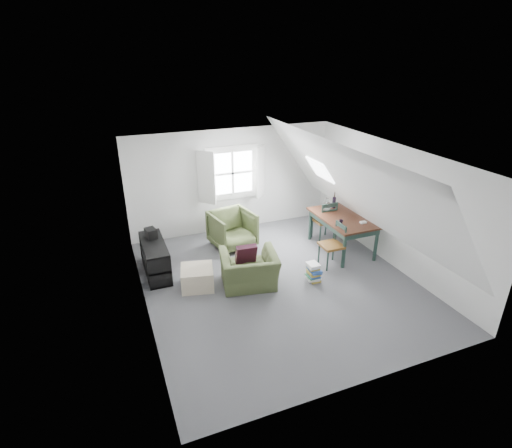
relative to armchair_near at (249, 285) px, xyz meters
name	(u,v)px	position (x,y,z in m)	size (l,w,h in m)	color
floor	(279,282)	(0.57, -0.12, 0.00)	(5.50, 5.50, 0.00)	#515256
ceiling	(282,157)	(0.57, -0.12, 2.50)	(5.50, 5.50, 0.00)	white
wall_back	(232,181)	(0.57, 2.63, 1.25)	(5.00, 5.00, 0.00)	silver
wall_front	(373,308)	(0.57, -2.87, 1.25)	(5.00, 5.00, 0.00)	silver
wall_left	(140,247)	(-1.93, -0.12, 1.25)	(5.50, 5.50, 0.00)	silver
wall_right	(391,205)	(3.07, -0.12, 1.25)	(5.50, 5.50, 0.00)	silver
slope_left	(195,209)	(-0.98, -0.12, 1.78)	(5.50, 5.50, 0.00)	white
slope_right	(355,186)	(2.12, -0.12, 1.78)	(5.50, 5.50, 0.00)	white
dormer_window	(233,173)	(0.57, 2.56, 1.45)	(1.71, 0.35, 1.30)	white
skylight	(320,170)	(2.12, 1.18, 1.75)	(0.55, 0.75, 0.04)	white
armchair_near	(249,285)	(0.00, 0.00, 0.00)	(1.05, 0.91, 0.68)	#404D26
armchair_far	(233,246)	(0.24, 1.69, 0.00)	(0.89, 0.92, 0.84)	#404D26
throw_pillow	(246,254)	(0.00, 0.15, 0.60)	(0.40, 0.11, 0.40)	#340E1E
ottoman	(197,277)	(-0.93, 0.32, 0.20)	(0.60, 0.60, 0.40)	#B5A88C
dining_table	(343,221)	(2.45, 0.63, 0.69)	(0.96, 1.60, 0.80)	#331A10
demijohn	(327,206)	(2.30, 1.08, 0.92)	(0.21, 0.21, 0.29)	silver
vase_twigs	(334,202)	(2.55, 1.18, 0.94)	(0.08, 0.09, 0.62)	black
cup	(341,224)	(2.20, 0.33, 0.80)	(0.09, 0.09, 0.08)	black
paper_box	(363,222)	(2.65, 0.18, 0.82)	(0.12, 0.08, 0.04)	white
dining_chair_far	(325,220)	(2.34, 1.19, 0.52)	(0.46, 0.46, 0.99)	brown
dining_chair_near	(333,244)	(1.89, 0.09, 0.48)	(0.43, 0.43, 0.92)	brown
media_shelf	(156,260)	(-1.58, 1.11, 0.30)	(0.44, 1.31, 0.67)	black
electronics_box	(151,234)	(-1.58, 1.41, 0.76)	(0.19, 0.27, 0.21)	black
magazine_stack	(313,272)	(1.23, -0.31, 0.19)	(0.28, 0.33, 0.37)	#B29933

